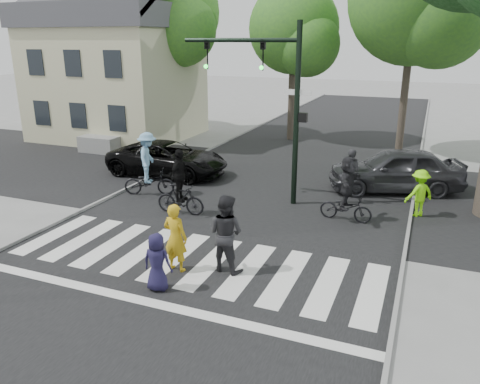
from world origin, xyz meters
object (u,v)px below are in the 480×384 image
at_px(cyclist_mid, 180,188).
at_px(pedestrian_adult, 226,233).
at_px(car_grey, 395,170).
at_px(car_suv, 168,159).
at_px(pedestrian_woman, 175,238).
at_px(cyclist_left, 148,168).
at_px(cyclist_right, 347,193).
at_px(traffic_signal, 272,88).
at_px(pedestrian_child, 157,262).

bearing_deg(cyclist_mid, pedestrian_adult, -45.87).
height_order(cyclist_mid, car_grey, cyclist_mid).
bearing_deg(cyclist_mid, car_suv, 125.13).
bearing_deg(pedestrian_adult, car_suv, -41.23).
bearing_deg(pedestrian_woman, car_grey, -113.16).
distance_m(cyclist_left, car_suv, 2.68).
distance_m(cyclist_left, car_grey, 9.09).
bearing_deg(cyclist_left, pedestrian_adult, -41.26).
bearing_deg(cyclist_right, traffic_signal, 161.50).
xyz_separation_m(traffic_signal, cyclist_mid, (-2.29, -2.34, -3.02)).
distance_m(traffic_signal, cyclist_right, 4.19).
bearing_deg(car_suv, pedestrian_adult, -141.84).
height_order(pedestrian_adult, car_grey, pedestrian_adult).
xyz_separation_m(pedestrian_child, cyclist_right, (3.18, 5.89, 0.24)).
bearing_deg(cyclist_right, car_suv, 162.38).
bearing_deg(pedestrian_child, cyclist_left, -62.10).
xyz_separation_m(traffic_signal, cyclist_right, (2.79, -0.93, -2.98)).
bearing_deg(pedestrian_child, pedestrian_adult, -131.36).
bearing_deg(traffic_signal, cyclist_left, -166.64).
height_order(pedestrian_woman, car_grey, pedestrian_woman).
xyz_separation_m(cyclist_left, cyclist_right, (7.10, 0.09, -0.08)).
xyz_separation_m(cyclist_mid, car_grey, (6.23, 5.14, -0.06)).
bearing_deg(cyclist_mid, cyclist_right, 15.48).
height_order(traffic_signal, car_suv, traffic_signal).
relative_size(pedestrian_child, cyclist_right, 0.66).
xyz_separation_m(pedestrian_woman, car_suv, (-4.55, 7.39, -0.17)).
bearing_deg(pedestrian_woman, traffic_signal, -90.68).
bearing_deg(car_grey, cyclist_left, -83.88).
bearing_deg(cyclist_mid, pedestrian_woman, -62.56).
bearing_deg(traffic_signal, cyclist_right, -18.50).
height_order(traffic_signal, cyclist_right, traffic_signal).
relative_size(pedestrian_adult, cyclist_right, 0.94).
bearing_deg(pedestrian_adult, pedestrian_child, 64.17).
height_order(traffic_signal, cyclist_left, traffic_signal).
bearing_deg(cyclist_mid, traffic_signal, 45.70).
bearing_deg(traffic_signal, pedestrian_woman, -94.56).
distance_m(traffic_signal, car_suv, 6.15).
bearing_deg(pedestrian_child, traffic_signal, -99.34).
relative_size(pedestrian_child, pedestrian_adult, 0.70).
xyz_separation_m(traffic_signal, car_grey, (3.95, 2.80, -3.08)).
xyz_separation_m(traffic_signal, cyclist_left, (-4.30, -1.02, -2.90)).
relative_size(pedestrian_adult, cyclist_mid, 0.91).
relative_size(traffic_signal, pedestrian_child, 4.39).
relative_size(pedestrian_adult, car_suv, 0.39).
height_order(traffic_signal, car_grey, traffic_signal).
relative_size(cyclist_left, car_grey, 0.48).
xyz_separation_m(pedestrian_child, cyclist_mid, (-1.90, 4.49, 0.20)).
xyz_separation_m(pedestrian_woman, cyclist_right, (3.26, 4.91, 0.06)).
height_order(pedestrian_child, cyclist_mid, cyclist_mid).
height_order(cyclist_mid, cyclist_right, cyclist_mid).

